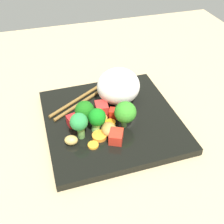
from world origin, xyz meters
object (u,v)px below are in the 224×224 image
(square_plate, at_px, (111,120))
(carrot_slice_3, at_px, (102,118))
(rice_mound, at_px, (118,86))
(chopstick_pair, at_px, (89,95))
(broccoli_floret_1, at_px, (79,123))

(square_plate, distance_m, carrot_slice_3, 0.02)
(square_plate, height_order, rice_mound, rice_mound)
(square_plate, distance_m, chopstick_pair, 0.09)
(square_plate, distance_m, rice_mound, 0.08)
(broccoli_floret_1, distance_m, carrot_slice_3, 0.07)
(square_plate, height_order, carrot_slice_3, carrot_slice_3)
(rice_mound, bearing_deg, broccoli_floret_1, 130.09)
(rice_mound, relative_size, broccoli_floret_1, 1.68)
(rice_mound, height_order, chopstick_pair, rice_mound)
(broccoli_floret_1, height_order, chopstick_pair, broccoli_floret_1)
(rice_mound, xyz_separation_m, chopstick_pair, (0.03, 0.06, -0.04))
(broccoli_floret_1, relative_size, carrot_slice_3, 2.51)
(square_plate, relative_size, chopstick_pair, 1.39)
(carrot_slice_3, relative_size, chopstick_pair, 0.11)
(chopstick_pair, bearing_deg, rice_mound, 117.85)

